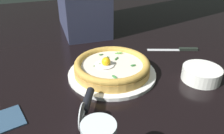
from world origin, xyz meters
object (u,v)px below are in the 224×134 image
table_knife (180,49)px  side_bowl (201,74)px  pizza (112,66)px  pizza_cutter (86,104)px

table_knife → side_bowl: bearing=-17.1°
pizza → side_bowl: (0.12, 0.27, -0.01)m
table_knife → pizza: bearing=-74.0°
pizza → side_bowl: pizza is taller
pizza → side_bowl: 0.30m
side_bowl → pizza_cutter: bearing=-83.4°
pizza → pizza_cutter: bearing=-37.4°
pizza_cutter → table_knife: bearing=119.8°
side_bowl → pizza_cutter: 0.40m
table_knife → pizza_cutter: bearing=-60.2°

